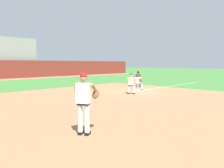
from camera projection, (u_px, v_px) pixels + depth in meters
ground_plane at (137, 91)px, 16.94m from camera, size 160.00×160.00×0.00m
infield_dirt_patch at (122, 103)px, 11.73m from camera, size 18.00×18.00×0.01m
warning_track_strip at (24, 79)px, 30.80m from camera, size 48.00×3.20×0.01m
foul_line_stripe at (173, 86)px, 20.94m from camera, size 11.19×0.10×0.00m
first_base_bag at (137, 90)px, 16.94m from camera, size 0.38×0.38×0.09m
baseball at (128, 99)px, 12.92m from camera, size 0.07×0.07×0.07m
pitcher at (84, 100)px, 6.46m from camera, size 0.84×0.58×1.86m
first_baseman at (138, 81)px, 17.44m from camera, size 0.82×1.02×1.34m
baserunner at (131, 83)px, 15.28m from camera, size 0.59×0.67×1.46m
umpire at (138, 78)px, 19.58m from camera, size 0.62×0.68×1.46m
outfield_wall at (18, 69)px, 32.07m from camera, size 48.00×0.50×2.60m
stadium_seating_block at (8, 58)px, 34.50m from camera, size 6.74×5.90×6.00m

